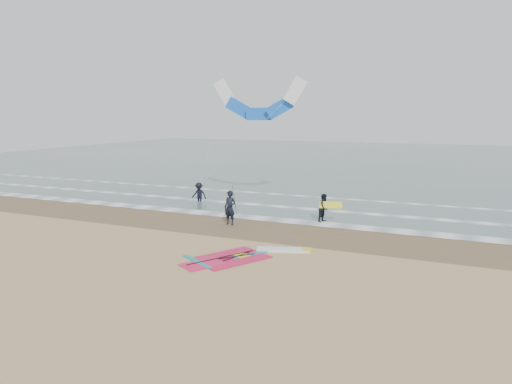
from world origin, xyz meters
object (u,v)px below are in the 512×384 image
at_px(windsurf_rig, 246,256).
at_px(surf_kite, 259,103).
at_px(person_wading, 199,190).
at_px(person_walking, 324,208).
at_px(person_standing, 230,208).

height_order(windsurf_rig, surf_kite, surf_kite).
relative_size(windsurf_rig, person_wading, 2.96).
bearing_deg(windsurf_rig, person_wading, 128.68).
height_order(windsurf_rig, person_wading, person_wading).
bearing_deg(windsurf_rig, surf_kite, 110.25).
bearing_deg(surf_kite, person_walking, -38.87).
bearing_deg(person_wading, windsurf_rig, -53.57).
height_order(person_walking, person_wading, person_wading).
bearing_deg(person_standing, person_walking, 39.56).
height_order(person_standing, surf_kite, surf_kite).
bearing_deg(surf_kite, windsurf_rig, -69.75).
relative_size(windsurf_rig, person_standing, 2.60).
xyz_separation_m(windsurf_rig, person_standing, (-3.24, 5.02, 0.95)).
distance_m(windsurf_rig, person_wading, 13.44).
xyz_separation_m(windsurf_rig, person_wading, (-8.38, 10.47, 0.84)).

